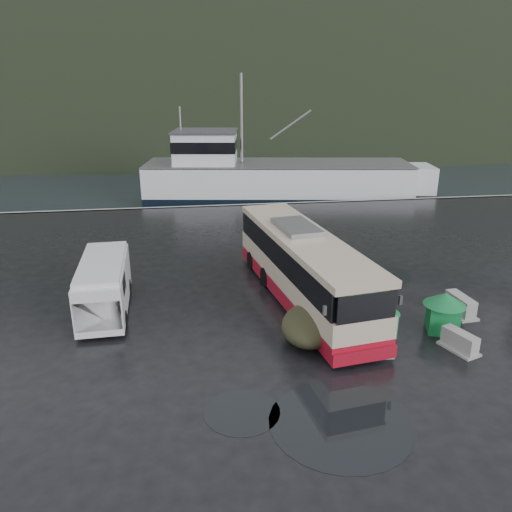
{
  "coord_description": "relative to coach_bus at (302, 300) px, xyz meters",
  "views": [
    {
      "loc": [
        -3.51,
        -17.62,
        9.35
      ],
      "look_at": [
        -0.45,
        3.47,
        1.7
      ],
      "focal_mm": 35.0,
      "sensor_mm": 36.0,
      "label": 1
    }
  ],
  "objects": [
    {
      "name": "ground",
      "position": [
        -1.44,
        -2.15,
        0.0
      ],
      "size": [
        160.0,
        160.0,
        0.0
      ],
      "primitive_type": "plane",
      "color": "black",
      "rests_on": "ground"
    },
    {
      "name": "harbor_water",
      "position": [
        -1.44,
        107.85,
        0.0
      ],
      "size": [
        300.0,
        180.0,
        0.02
      ],
      "primitive_type": "cube",
      "color": "black",
      "rests_on": "ground"
    },
    {
      "name": "quay_edge",
      "position": [
        -1.44,
        17.85,
        0.0
      ],
      "size": [
        160.0,
        0.6,
        1.5
      ],
      "primitive_type": "cube",
      "color": "#999993",
      "rests_on": "ground"
    },
    {
      "name": "headland",
      "position": [
        8.56,
        247.85,
        0.0
      ],
      "size": [
        780.0,
        540.0,
        570.0
      ],
      "primitive_type": "ellipsoid",
      "color": "black",
      "rests_on": "ground"
    },
    {
      "name": "coach_bus",
      "position": [
        0.0,
        0.0,
        0.0
      ],
      "size": [
        4.56,
        11.81,
        3.25
      ],
      "primitive_type": null,
      "rotation": [
        0.0,
        0.0,
        0.15
      ],
      "color": "#C8B497",
      "rests_on": "ground"
    },
    {
      "name": "white_van",
      "position": [
        -8.47,
        0.1,
        0.0
      ],
      "size": [
        2.13,
        5.58,
        2.3
      ],
      "primitive_type": null,
      "rotation": [
        0.0,
        0.0,
        0.04
      ],
      "color": "silver",
      "rests_on": "ground"
    },
    {
      "name": "waste_bin_left",
      "position": [
        2.24,
        -3.58,
        0.0
      ],
      "size": [
        1.03,
        1.03,
        1.35
      ],
      "primitive_type": null,
      "rotation": [
        0.0,
        0.0,
        0.06
      ],
      "color": "#157739",
      "rests_on": "ground"
    },
    {
      "name": "waste_bin_right",
      "position": [
        4.73,
        -3.59,
        0.0
      ],
      "size": [
        1.45,
        1.45,
        1.61
      ],
      "primitive_type": null,
      "rotation": [
        0.0,
        0.0,
        -0.32
      ],
      "color": "#157739",
      "rests_on": "ground"
    },
    {
      "name": "dome_tent",
      "position": [
        -0.5,
        -3.52,
        0.0
      ],
      "size": [
        3.14,
        3.65,
        1.21
      ],
      "primitive_type": null,
      "rotation": [
        0.0,
        0.0,
        -0.36
      ],
      "color": "#31321E",
      "rests_on": "ground"
    },
    {
      "name": "jersey_barrier_a",
      "position": [
        1.79,
        -4.62,
        0.0
      ],
      "size": [
        0.83,
        1.48,
        0.71
      ],
      "primitive_type": null,
      "rotation": [
        0.0,
        0.0,
        -0.09
      ],
      "color": "#999993",
      "rests_on": "ground"
    },
    {
      "name": "jersey_barrier_b",
      "position": [
        4.63,
        -5.07,
        0.0
      ],
      "size": [
        1.17,
        1.61,
        0.73
      ],
      "primitive_type": null,
      "rotation": [
        0.0,
        0.0,
        0.34
      ],
      "color": "#999993",
      "rests_on": "ground"
    },
    {
      "name": "jersey_barrier_c",
      "position": [
        6.19,
        -2.32,
        0.0
      ],
      "size": [
        0.95,
        1.69,
        0.82
      ],
      "primitive_type": null,
      "rotation": [
        0.0,
        0.0,
        0.08
      ],
      "color": "#999993",
      "rests_on": "ground"
    },
    {
      "name": "fishing_trawler",
      "position": [
        3.49,
        24.73,
        0.0
      ],
      "size": [
        28.67,
        10.24,
        11.23
      ],
      "primitive_type": null,
      "rotation": [
        0.0,
        0.0,
        -0.15
      ],
      "color": "silver",
      "rests_on": "ground"
    },
    {
      "name": "puddles",
      "position": [
        0.29,
        -5.12,
        0.01
      ],
      "size": [
        10.85,
        14.36,
        0.01
      ],
      "color": "black",
      "rests_on": "ground"
    }
  ]
}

